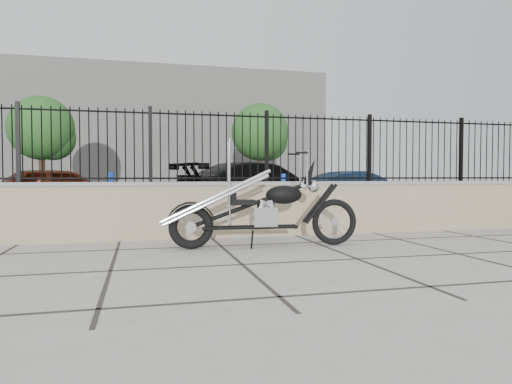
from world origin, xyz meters
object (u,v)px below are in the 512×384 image
at_px(chopper_motorcycle, 261,193).
at_px(car_red, 60,192).
at_px(car_blue, 358,191).
at_px(car_black, 261,188).

bearing_deg(chopper_motorcycle, car_red, 125.59).
bearing_deg(car_red, chopper_motorcycle, -169.63).
distance_m(chopper_motorcycle, car_blue, 7.95).
distance_m(car_red, car_blue, 8.53).
relative_size(car_black, car_blue, 1.36).
distance_m(car_red, car_black, 5.37).
xyz_separation_m(chopper_motorcycle, car_red, (-3.74, 6.18, -0.16)).
relative_size(chopper_motorcycle, car_red, 0.71).
bearing_deg(car_black, car_blue, -107.60).
relative_size(chopper_motorcycle, car_blue, 0.74).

